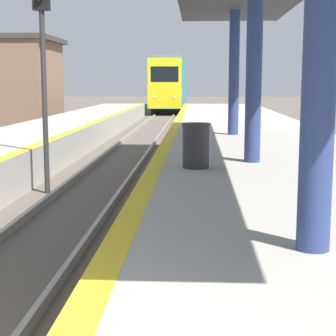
% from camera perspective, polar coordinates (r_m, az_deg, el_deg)
% --- Properties ---
extents(train, '(2.64, 21.60, 4.66)m').
position_cam_1_polar(train, '(53.56, 0.31, 8.50)').
color(train, black).
rests_on(train, ground).
extents(signal_mid, '(0.36, 0.31, 5.03)m').
position_cam_1_polar(signal_mid, '(13.12, -12.64, 12.56)').
color(signal_mid, '#2D2D2D').
rests_on(signal_mid, ground).
extents(trash_bin, '(0.52, 0.52, 0.84)m').
position_cam_1_polar(trash_bin, '(10.51, 2.85, 2.30)').
color(trash_bin, '#262628').
rests_on(trash_bin, platform_right).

